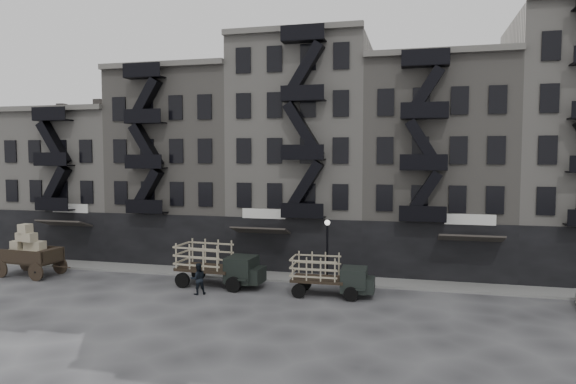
% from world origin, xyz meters
% --- Properties ---
extents(ground, '(140.00, 140.00, 0.00)m').
position_xyz_m(ground, '(0.00, 0.00, 0.00)').
color(ground, '#38383A').
rests_on(ground, ground).
extents(sidewalk, '(55.00, 2.50, 0.15)m').
position_xyz_m(sidewalk, '(0.00, 3.75, 0.07)').
color(sidewalk, slate).
rests_on(sidewalk, ground).
extents(building_west, '(10.00, 11.35, 13.20)m').
position_xyz_m(building_west, '(-20.00, 9.83, 6.00)').
color(building_west, '#9B978F').
rests_on(building_west, ground).
extents(building_midwest, '(10.00, 11.35, 16.20)m').
position_xyz_m(building_midwest, '(-10.00, 9.83, 7.50)').
color(building_midwest, slate).
rests_on(building_midwest, ground).
extents(building_center, '(10.00, 11.35, 18.20)m').
position_xyz_m(building_center, '(-0.00, 9.82, 8.50)').
color(building_center, '#9B978F').
rests_on(building_center, ground).
extents(building_mideast, '(10.00, 11.35, 16.20)m').
position_xyz_m(building_mideast, '(10.00, 9.83, 7.50)').
color(building_mideast, slate).
rests_on(building_mideast, ground).
extents(lamp_post, '(0.36, 0.36, 4.28)m').
position_xyz_m(lamp_post, '(3.00, 2.60, 2.78)').
color(lamp_post, black).
rests_on(lamp_post, ground).
extents(horse, '(1.86, 0.93, 1.53)m').
position_xyz_m(horse, '(-18.80, 2.60, 0.77)').
color(horse, silver).
rests_on(horse, ground).
extents(wagon, '(4.50, 2.67, 3.66)m').
position_xyz_m(wagon, '(-17.80, 0.01, 2.09)').
color(wagon, black).
rests_on(wagon, ground).
extents(stake_truck_west, '(5.81, 2.70, 2.85)m').
position_xyz_m(stake_truck_west, '(-3.80, 0.51, 1.63)').
color(stake_truck_west, black).
rests_on(stake_truck_west, ground).
extents(stake_truck_east, '(4.98, 2.15, 2.48)m').
position_xyz_m(stake_truck_east, '(3.61, 0.00, 1.41)').
color(stake_truck_east, black).
rests_on(stake_truck_east, ground).
extents(pedestrian_mid, '(1.18, 1.12, 1.92)m').
position_xyz_m(pedestrian_mid, '(-4.23, -1.62, 0.96)').
color(pedestrian_mid, black).
rests_on(pedestrian_mid, ground).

